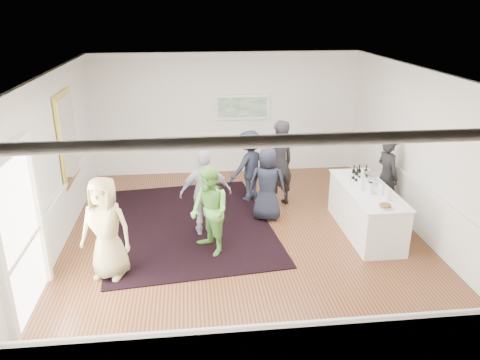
{
  "coord_description": "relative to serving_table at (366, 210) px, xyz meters",
  "views": [
    {
      "loc": [
        -0.99,
        -8.14,
        4.35
      ],
      "look_at": [
        -0.07,
        0.2,
        1.16
      ],
      "focal_mm": 35.0,
      "sensor_mm": 36.0,
      "label": 1
    }
  ],
  "objects": [
    {
      "name": "ceiling",
      "position": [
        -2.44,
        -0.03,
        2.72
      ],
      "size": [
        7.0,
        8.0,
        0.02
      ],
      "primitive_type": "cube",
      "color": "white",
      "rests_on": "wall_back"
    },
    {
      "name": "guest_lilac",
      "position": [
        -3.17,
        0.3,
        0.39
      ],
      "size": [
        1.04,
        0.48,
        1.73
      ],
      "primitive_type": "imported",
      "rotation": [
        0.0,
        0.0,
        3.2
      ],
      "color": "#AFA9BD",
      "rests_on": "floor"
    },
    {
      "name": "wall_right",
      "position": [
        1.06,
        -0.03,
        1.12
      ],
      "size": [
        0.02,
        8.0,
        3.2
      ],
      "primitive_type": "cube",
      "color": "white",
      "rests_on": "floor"
    },
    {
      "name": "guest_dark_b",
      "position": [
        -1.48,
        1.53,
        0.52
      ],
      "size": [
        0.85,
        0.73,
        1.98
      ],
      "primitive_type": "imported",
      "rotation": [
        0.0,
        0.0,
        3.57
      ],
      "color": "black",
      "rests_on": "floor"
    },
    {
      "name": "floor",
      "position": [
        -2.44,
        -0.03,
        -0.48
      ],
      "size": [
        8.0,
        8.0,
        0.0
      ],
      "primitive_type": "plane",
      "color": "brown",
      "rests_on": "ground"
    },
    {
      "name": "wall_front",
      "position": [
        -2.44,
        -4.03,
        1.12
      ],
      "size": [
        7.0,
        0.02,
        3.2
      ],
      "primitive_type": "cube",
      "color": "white",
      "rests_on": "floor"
    },
    {
      "name": "mirror",
      "position": [
        -5.89,
        1.27,
        1.32
      ],
      "size": [
        0.05,
        1.25,
        1.85
      ],
      "color": "yellow",
      "rests_on": "wall_left"
    },
    {
      "name": "wall_left",
      "position": [
        -5.94,
        -0.03,
        1.12
      ],
      "size": [
        0.02,
        8.0,
        3.2
      ],
      "primitive_type": "cube",
      "color": "white",
      "rests_on": "floor"
    },
    {
      "name": "wainscoting",
      "position": [
        -2.44,
        -0.03,
        0.02
      ],
      "size": [
        7.0,
        8.0,
        1.0
      ],
      "primitive_type": null,
      "color": "white",
      "rests_on": "floor"
    },
    {
      "name": "guest_green",
      "position": [
        -3.13,
        -0.48,
        0.36
      ],
      "size": [
        0.93,
        1.01,
        1.67
      ],
      "primitive_type": "imported",
      "rotation": [
        0.0,
        0.0,
        -1.1
      ],
      "color": "#6BBF4C",
      "rests_on": "floor"
    },
    {
      "name": "wine_bottles",
      "position": [
        0.01,
        0.51,
        0.62
      ],
      "size": [
        0.33,
        0.22,
        0.31
      ],
      "color": "black",
      "rests_on": "serving_table"
    },
    {
      "name": "nut_bowl",
      "position": [
        -0.05,
        -0.95,
        0.51
      ],
      "size": [
        0.24,
        0.24,
        0.08
      ],
      "color": "white",
      "rests_on": "serving_table"
    },
    {
      "name": "bartender",
      "position": [
        0.76,
        0.88,
        0.38
      ],
      "size": [
        0.55,
        0.7,
        1.71
      ],
      "primitive_type": "imported",
      "rotation": [
        0.0,
        0.0,
        1.82
      ],
      "color": "black",
      "rests_on": "floor"
    },
    {
      "name": "guest_dark_a",
      "position": [
        -2.09,
        1.91,
        0.35
      ],
      "size": [
        1.24,
        1.1,
        1.66
      ],
      "primitive_type": "imported",
      "rotation": [
        0.0,
        0.0,
        3.71
      ],
      "color": "#1C2030",
      "rests_on": "floor"
    },
    {
      "name": "area_rug",
      "position": [
        -3.54,
        0.73,
        -0.47
      ],
      "size": [
        3.75,
        4.67,
        0.02
      ],
      "primitive_type": "cube",
      "rotation": [
        0.0,
        0.0,
        0.11
      ],
      "color": "black",
      "rests_on": "floor"
    },
    {
      "name": "wall_back",
      "position": [
        -2.44,
        3.97,
        1.12
      ],
      "size": [
        7.0,
        0.02,
        3.2
      ],
      "primitive_type": "cube",
      "color": "white",
      "rests_on": "floor"
    },
    {
      "name": "doorway",
      "position": [
        -5.88,
        -1.93,
        0.94
      ],
      "size": [
        0.1,
        1.78,
        2.56
      ],
      "color": "white",
      "rests_on": "wall_left"
    },
    {
      "name": "guest_tan",
      "position": [
        -4.86,
        -1.09,
        0.41
      ],
      "size": [
        0.99,
        0.78,
        1.77
      ],
      "primitive_type": "imported",
      "rotation": [
        0.0,
        0.0,
        -0.27
      ],
      "color": "tan",
      "rests_on": "floor"
    },
    {
      "name": "serving_table",
      "position": [
        0.0,
        0.0,
        0.0
      ],
      "size": [
        0.89,
        2.33,
        0.94
      ],
      "color": "white",
      "rests_on": "floor"
    },
    {
      "name": "guest_navy",
      "position": [
        -1.85,
        0.83,
        0.32
      ],
      "size": [
        0.89,
        0.7,
        1.59
      ],
      "primitive_type": "imported",
      "rotation": [
        0.0,
        0.0,
        2.86
      ],
      "color": "#1C2030",
      "rests_on": "floor"
    },
    {
      "name": "landscape_painting",
      "position": [
        -2.04,
        3.91,
        1.3
      ],
      "size": [
        1.44,
        0.06,
        0.66
      ],
      "color": "white",
      "rests_on": "wall_back"
    },
    {
      "name": "ice_bucket",
      "position": [
        0.1,
        0.2,
        0.58
      ],
      "size": [
        0.26,
        0.26,
        0.25
      ],
      "primitive_type": "cylinder",
      "color": "silver",
      "rests_on": "serving_table"
    },
    {
      "name": "juice_pitchers",
      "position": [
        -0.01,
        -0.3,
        0.59
      ],
      "size": [
        0.43,
        0.67,
        0.24
      ],
      "color": "#80B842",
      "rests_on": "serving_table"
    }
  ]
}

